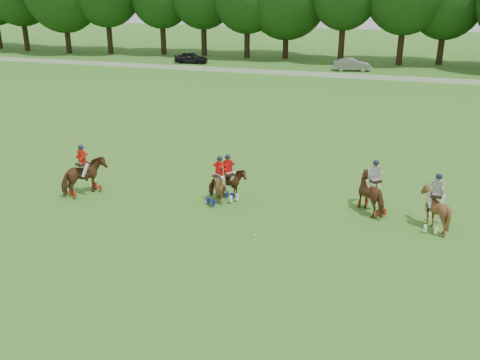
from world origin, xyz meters
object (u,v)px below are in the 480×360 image
(car_left, at_px, (191,58))
(polo_stripe_b, at_px, (434,209))
(polo_red_a, at_px, (84,176))
(polo_red_b, at_px, (228,184))
(polo_stripe_a, at_px, (373,193))
(polo_ball, at_px, (255,235))
(polo_red_c, at_px, (220,186))
(car_mid, at_px, (352,65))

(car_left, relative_size, polo_stripe_b, 1.61)
(polo_red_a, bearing_deg, polo_red_b, 11.86)
(polo_red_b, height_order, polo_stripe_a, polo_stripe_a)
(polo_stripe_a, xyz_separation_m, polo_ball, (-4.32, -3.76, -0.83))
(polo_red_b, distance_m, polo_stripe_b, 9.04)
(car_left, xyz_separation_m, polo_ball, (18.53, -40.67, -0.61))
(polo_red_c, relative_size, polo_ball, 24.95)
(polo_red_b, bearing_deg, car_mid, 86.63)
(car_left, bearing_deg, polo_red_c, -160.57)
(car_left, distance_m, car_mid, 18.53)
(car_mid, distance_m, polo_red_a, 39.71)
(car_left, distance_m, polo_red_a, 39.90)
(car_mid, xyz_separation_m, polo_stripe_a, (4.33, -36.91, 0.23))
(polo_stripe_b, distance_m, polo_ball, 7.42)
(car_mid, bearing_deg, car_left, 78.49)
(polo_red_a, distance_m, polo_red_c, 6.52)
(car_mid, xyz_separation_m, polo_stripe_b, (6.83, -37.86, 0.22))
(car_left, xyz_separation_m, polo_stripe_a, (22.85, -36.91, 0.22))
(car_mid, height_order, polo_ball, car_mid)
(polo_red_c, xyz_separation_m, polo_stripe_b, (9.22, -0.02, 0.07))
(car_left, height_order, polo_stripe_a, polo_stripe_a)
(polo_stripe_a, bearing_deg, polo_stripe_b, -20.84)
(polo_stripe_b, bearing_deg, polo_stripe_a, 159.16)
(polo_red_b, height_order, polo_ball, polo_red_b)
(car_left, bearing_deg, polo_stripe_a, -151.90)
(car_mid, xyz_separation_m, polo_red_c, (-2.40, -37.84, 0.15))
(polo_red_c, height_order, polo_ball, polo_red_c)
(polo_red_b, bearing_deg, polo_stripe_b, -3.53)
(polo_red_c, relative_size, polo_stripe_a, 0.93)
(car_mid, distance_m, polo_ball, 40.67)
(car_left, height_order, polo_red_c, polo_red_c)
(car_left, distance_m, polo_ball, 44.70)
(polo_red_a, height_order, polo_stripe_a, polo_red_a)
(polo_red_a, xyz_separation_m, polo_stripe_b, (15.69, 0.84, -0.03))
(polo_red_a, relative_size, polo_red_c, 1.34)
(polo_ball, bearing_deg, car_left, 114.50)
(polo_stripe_b, bearing_deg, polo_red_b, 176.47)
(polo_stripe_a, bearing_deg, polo_red_c, -172.10)
(car_left, bearing_deg, polo_stripe_b, -149.85)
(car_mid, bearing_deg, polo_red_c, 164.87)
(polo_red_a, relative_size, polo_red_b, 1.38)
(polo_red_a, bearing_deg, polo_stripe_a, 7.75)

